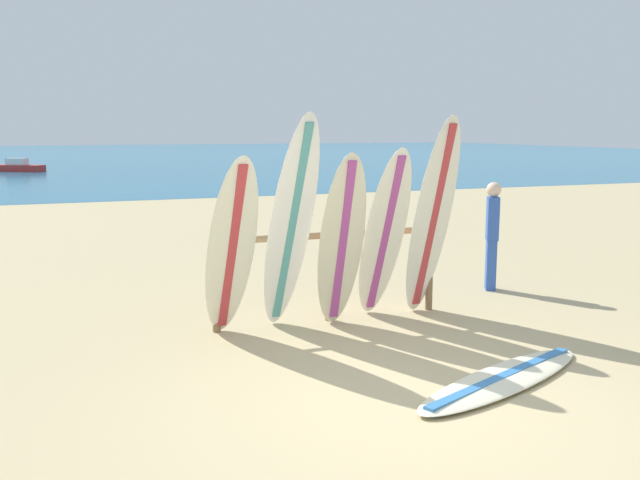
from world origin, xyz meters
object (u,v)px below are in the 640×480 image
at_px(surfboard_leaning_left, 291,225).
at_px(surfboard_leaning_center, 384,235).
at_px(surfboard_lying_on_sand, 503,379).
at_px(small_boat_offshore, 17,167).
at_px(surfboard_leaning_center_left, 342,241).
at_px(surfboard_leaning_center_right, 432,217).
at_px(surfboard_rack, 329,258).
at_px(surfboard_leaning_far_left, 231,249).
at_px(beachgoer_standing, 492,231).

height_order(surfboard_leaning_left, surfboard_leaning_center, surfboard_leaning_left).
xyz_separation_m(surfboard_lying_on_sand, small_boat_offshore, (-5.70, 35.81, 0.22)).
distance_m(surfboard_leaning_center_left, surfboard_leaning_center_right, 1.25).
bearing_deg(surfboard_leaning_center, surfboard_rack, 155.48).
relative_size(surfboard_leaning_far_left, surfboard_leaning_center, 0.97).
distance_m(surfboard_rack, surfboard_leaning_center_left, 0.44).
distance_m(surfboard_leaning_far_left, surfboard_leaning_center, 1.90).
height_order(surfboard_leaning_center_right, small_boat_offshore, surfboard_leaning_center_right).
distance_m(surfboard_leaning_center_left, small_boat_offshore, 34.03).
distance_m(surfboard_rack, beachgoer_standing, 2.85).
relative_size(surfboard_leaning_center_left, small_boat_offshore, 0.70).
height_order(surfboard_leaning_center_left, beachgoer_standing, surfboard_leaning_center_left).
xyz_separation_m(surfboard_leaning_far_left, surfboard_leaning_center, (1.89, 0.17, 0.03)).
relative_size(surfboard_leaning_left, surfboard_leaning_center, 1.18).
distance_m(surfboard_lying_on_sand, small_boat_offshore, 36.26).
height_order(surfboard_rack, small_boat_offshore, surfboard_rack).
height_order(surfboard_leaning_center, surfboard_leaning_center_right, surfboard_leaning_center_right).
bearing_deg(surfboard_leaning_far_left, beachgoer_standing, 15.26).
height_order(surfboard_leaning_center_left, surfboard_leaning_center_right, surfboard_leaning_center_right).
bearing_deg(surfboard_leaning_center_left, beachgoer_standing, 20.48).
bearing_deg(beachgoer_standing, surfboard_rack, -166.41).
relative_size(surfboard_leaning_far_left, small_boat_offshore, 0.70).
bearing_deg(surfboard_leaning_center_right, surfboard_rack, 167.59).
relative_size(surfboard_rack, surfboard_leaning_center_right, 1.16).
bearing_deg(surfboard_leaning_far_left, small_boat_offshore, 96.22).
relative_size(surfboard_leaning_center, surfboard_lying_on_sand, 0.86).
bearing_deg(surfboard_leaning_far_left, surfboard_leaning_center, 5.04).
bearing_deg(surfboard_leaning_far_left, surfboard_lying_on_sand, -45.70).
xyz_separation_m(surfboard_leaning_far_left, small_boat_offshore, (-3.68, 33.74, -0.77)).
xyz_separation_m(surfboard_rack, surfboard_leaning_center, (0.60, -0.27, 0.28)).
distance_m(surfboard_leaning_center_left, beachgoer_standing, 2.94).
bearing_deg(surfboard_leaning_center_left, surfboard_lying_on_sand, -71.66).
distance_m(surfboard_leaning_center_left, surfboard_leaning_center, 0.59).
xyz_separation_m(surfboard_leaning_far_left, surfboard_lying_on_sand, (2.02, -2.07, -0.99)).
xyz_separation_m(surfboard_leaning_far_left, beachgoer_standing, (4.06, 1.11, -0.17)).
bearing_deg(surfboard_leaning_center_right, surfboard_leaning_left, -176.82).
relative_size(beachgoer_standing, small_boat_offshore, 0.53).
bearing_deg(surfboard_leaning_center_right, surfboard_leaning_center, 179.91).
relative_size(surfboard_leaning_far_left, surfboard_leaning_left, 0.83).
distance_m(surfboard_leaning_center_right, beachgoer_standing, 1.83).
distance_m(surfboard_rack, surfboard_leaning_far_left, 1.39).
xyz_separation_m(surfboard_leaning_center_left, small_boat_offshore, (-4.99, 33.66, -0.77)).
bearing_deg(surfboard_leaning_center_left, surfboard_leaning_left, -178.42).
height_order(surfboard_leaning_far_left, surfboard_leaning_left, surfboard_leaning_left).
distance_m(surfboard_leaning_left, surfboard_leaning_center_left, 0.65).
bearing_deg(surfboard_leaning_left, surfboard_leaning_center_right, 3.18).
bearing_deg(surfboard_leaning_center_right, surfboard_leaning_far_left, -176.26).
height_order(beachgoer_standing, small_boat_offshore, beachgoer_standing).
distance_m(surfboard_leaning_center, surfboard_leaning_center_right, 0.67).
xyz_separation_m(surfboard_leaning_left, surfboard_lying_on_sand, (1.33, -2.14, -1.21)).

